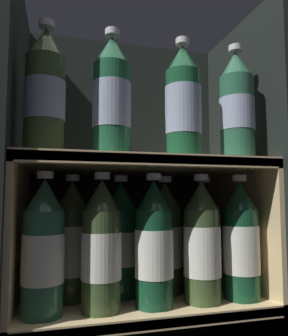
{
  "coord_description": "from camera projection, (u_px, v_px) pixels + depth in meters",
  "views": [
    {
      "loc": [
        -0.19,
        -0.61,
        0.41
      ],
      "look_at": [
        0.0,
        0.12,
        0.47
      ],
      "focal_mm": 35.0,
      "sensor_mm": 36.0,
      "label": 1
    }
  ],
  "objects": [
    {
      "name": "bottle_upper_front_0",
      "position": [
        45.0,
        93.0,
        0.66
      ],
      "size": [
        0.08,
        0.08,
        0.28
      ],
      "color": "#384C28",
      "rests_on": "shelf_upper"
    },
    {
      "name": "bottle_upper_front_1",
      "position": [
        112.0,
        99.0,
        0.7
      ],
      "size": [
        0.08,
        0.08,
        0.28
      ],
      "color": "#1E5638",
      "rests_on": "shelf_upper"
    },
    {
      "name": "fridge_side_left",
      "position": [
        13.0,
        182.0,
        0.73
      ],
      "size": [
        0.02,
        0.39,
        0.88
      ],
      "primitive_type": "cube",
      "color": "black",
      "rests_on": "ground_plane"
    },
    {
      "name": "bottle_upper_front_3",
      "position": [
        237.0,
        108.0,
        0.77
      ],
      "size": [
        0.08,
        0.08,
        0.28
      ],
      "color": "#285B42",
      "rests_on": "shelf_upper"
    },
    {
      "name": "bottle_lower_back_0",
      "position": [
        71.0,
        243.0,
        0.74
      ],
      "size": [
        0.08,
        0.08,
        0.28
      ],
      "color": "#384C28",
      "rests_on": "shelf_lower"
    },
    {
      "name": "fridge_back_wall",
      "position": [
        124.0,
        186.0,
        0.99
      ],
      "size": [
        0.6,
        0.02,
        0.88
      ],
      "primitive_type": "cube",
      "color": "black",
      "rests_on": "ground_plane"
    },
    {
      "name": "bottle_lower_front_0",
      "position": [
        43.0,
        250.0,
        0.64
      ],
      "size": [
        0.08,
        0.08,
        0.28
      ],
      "color": "#285B42",
      "rests_on": "shelf_lower"
    },
    {
      "name": "shelf_upper",
      "position": [
        139.0,
        218.0,
        0.79
      ],
      "size": [
        0.56,
        0.35,
        0.49
      ],
      "color": "#DBBC84",
      "rests_on": "ground_plane"
    },
    {
      "name": "bottle_lower_back_3",
      "position": [
        205.0,
        238.0,
        0.82
      ],
      "size": [
        0.08,
        0.08,
        0.28
      ],
      "color": "#144228",
      "rests_on": "shelf_lower"
    },
    {
      "name": "fridge_side_right",
      "position": [
        243.0,
        185.0,
        0.88
      ],
      "size": [
        0.02,
        0.39,
        0.88
      ],
      "primitive_type": "cube",
      "color": "black",
      "rests_on": "ground_plane"
    },
    {
      "name": "bottle_upper_front_2",
      "position": [
        183.0,
        105.0,
        0.74
      ],
      "size": [
        0.08,
        0.08,
        0.28
      ],
      "color": "#194C2D",
      "rests_on": "shelf_upper"
    },
    {
      "name": "bottle_lower_front_2",
      "position": [
        154.0,
        246.0,
        0.69
      ],
      "size": [
        0.08,
        0.08,
        0.28
      ],
      "color": "#144228",
      "rests_on": "shelf_lower"
    },
    {
      "name": "bottle_lower_front_3",
      "position": [
        202.0,
        244.0,
        0.72
      ],
      "size": [
        0.08,
        0.08,
        0.28
      ],
      "color": "#384C28",
      "rests_on": "shelf_lower"
    },
    {
      "name": "bottle_lower_front_4",
      "position": [
        241.0,
        242.0,
        0.75
      ],
      "size": [
        0.08,
        0.08,
        0.28
      ],
      "color": "#144228",
      "rests_on": "shelf_lower"
    },
    {
      "name": "bottle_lower_back_2",
      "position": [
        165.0,
        240.0,
        0.79
      ],
      "size": [
        0.08,
        0.08,
        0.28
      ],
      "color": "#384C28",
      "rests_on": "shelf_lower"
    },
    {
      "name": "bottle_lower_back_1",
      "position": [
        120.0,
        241.0,
        0.77
      ],
      "size": [
        0.08,
        0.08,
        0.28
      ],
      "color": "#144228",
      "rests_on": "shelf_lower"
    },
    {
      "name": "bottle_lower_front_1",
      "position": [
        101.0,
        248.0,
        0.66
      ],
      "size": [
        0.08,
        0.08,
        0.28
      ],
      "color": "#384C28",
      "rests_on": "shelf_lower"
    },
    {
      "name": "shelf_lower",
      "position": [
        139.0,
        308.0,
        0.77
      ],
      "size": [
        0.56,
        0.35,
        0.18
      ],
      "color": "#DBBC84",
      "rests_on": "ground_plane"
    }
  ]
}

